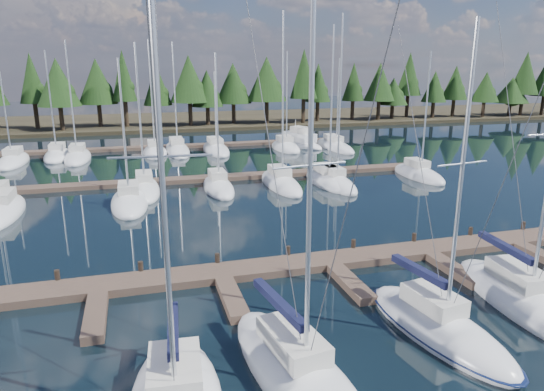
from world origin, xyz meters
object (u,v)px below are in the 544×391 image
object	(u,v)px
front_sailboat_4	(438,327)
motor_yacht_right	(299,143)
front_sailboat_3	(298,374)
main_dock	(223,278)
front_sailboat_5	(522,299)

from	to	relation	value
front_sailboat_4	motor_yacht_right	size ratio (longest dim) A/B	1.43
front_sailboat_3	motor_yacht_right	xyz separation A→B (m)	(16.64, 48.23, 0.20)
main_dock	front_sailboat_4	distance (m)	10.53
front_sailboat_3	front_sailboat_5	distance (m)	11.94
front_sailboat_5	motor_yacht_right	xyz separation A→B (m)	(4.96, 45.79, 0.19)
front_sailboat_4	front_sailboat_5	bearing A→B (deg)	11.45
front_sailboat_3	motor_yacht_right	bearing A→B (deg)	70.96
main_dock	front_sailboat_5	distance (m)	14.21
main_dock	motor_yacht_right	xyz separation A→B (m)	(17.74, 39.57, 0.28)
main_dock	front_sailboat_5	world-z (taller)	front_sailboat_5
front_sailboat_3	front_sailboat_5	size ratio (longest dim) A/B	0.98
main_dock	motor_yacht_right	distance (m)	43.36
front_sailboat_5	front_sailboat_3	bearing A→B (deg)	-168.22
front_sailboat_3	front_sailboat_4	size ratio (longest dim) A/B	1.08
main_dock	motor_yacht_right	world-z (taller)	motor_yacht_right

